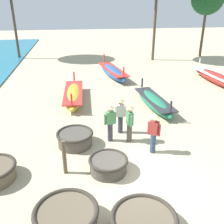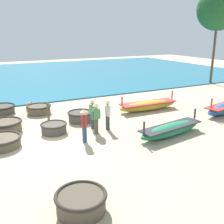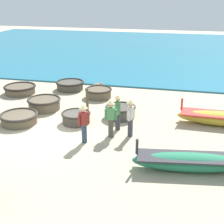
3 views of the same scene
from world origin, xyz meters
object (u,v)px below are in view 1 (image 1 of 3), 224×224
object	(u,v)px
long_boat_blue_hull	(154,102)
fisherman_standing_left	(130,121)
coracle_far_left	(108,164)
fisherman_crouching	(120,113)
coracle_center	(75,138)
mooring_post_inland	(64,157)
coracle_front_right	(66,217)
coracle_tilted	(144,223)
long_boat_white_hull	(113,72)
fisherman_by_coracle	(110,121)
long_boat_green_hull	(219,79)
long_boat_red_hull	(73,95)
fisherman_standing_right	(154,131)

from	to	relation	value
long_boat_blue_hull	fisherman_standing_left	size ratio (longest dim) A/B	2.50
coracle_far_left	fisherman_crouching	xyz separation A→B (m)	(0.84, 2.78, 0.67)
coracle_center	mooring_post_inland	xyz separation A→B (m)	(-0.33, -1.83, 0.32)
coracle_front_right	coracle_tilted	world-z (taller)	coracle_front_right
long_boat_white_hull	fisherman_standing_left	size ratio (longest dim) A/B	2.81
coracle_tilted	fisherman_by_coracle	size ratio (longest dim) A/B	1.09
coracle_front_right	fisherman_standing_left	distance (m)	4.96
coracle_center	long_boat_blue_hull	distance (m)	5.46
coracle_far_left	long_boat_white_hull	world-z (taller)	long_boat_white_hull
long_boat_white_hull	long_boat_green_hull	world-z (taller)	long_boat_white_hull
long_boat_red_hull	fisherman_crouching	distance (m)	4.70
coracle_center	long_boat_white_hull	size ratio (longest dim) A/B	0.33
long_boat_green_hull	fisherman_by_coracle	xyz separation A→B (m)	(-8.35, -6.73, 0.60)
coracle_far_left	mooring_post_inland	xyz separation A→B (m)	(-1.51, 0.09, 0.36)
fisherman_standing_right	fisherman_standing_left	bearing A→B (deg)	129.12
coracle_center	coracle_far_left	bearing A→B (deg)	-58.45
coracle_far_left	fisherman_by_coracle	world-z (taller)	fisherman_by_coracle
fisherman_standing_left	fisherman_standing_right	size ratio (longest dim) A/B	1.00
coracle_front_right	long_boat_white_hull	distance (m)	13.91
long_boat_white_hull	fisherman_by_coracle	size ratio (longest dim) A/B	2.81
fisherman_standing_left	fisherman_by_coracle	xyz separation A→B (m)	(-0.80, 0.14, 0.00)
coracle_tilted	fisherman_by_coracle	bearing A→B (deg)	94.40
fisherman_by_coracle	coracle_tilted	bearing A→B (deg)	-85.60
coracle_far_left	long_boat_green_hull	size ratio (longest dim) A/B	0.25
long_boat_green_hull	fisherman_crouching	size ratio (longest dim) A/B	3.32
mooring_post_inland	long_boat_white_hull	bearing A→B (deg)	74.78
coracle_tilted	fisherman_crouching	bearing A→B (deg)	88.22
long_boat_green_hull	coracle_front_right	bearing A→B (deg)	-132.03
long_boat_white_hull	long_boat_red_hull	world-z (taller)	long_boat_white_hull
fisherman_standing_left	long_boat_blue_hull	bearing A→B (deg)	59.27
coracle_center	long_boat_green_hull	bearing A→B (deg)	35.11
long_boat_white_hull	long_boat_red_hull	xyz separation A→B (m)	(-2.87, -4.42, -0.04)
long_boat_white_hull	coracle_far_left	bearing A→B (deg)	-97.77
long_boat_red_hull	long_boat_white_hull	bearing A→B (deg)	57.03
long_boat_white_hull	fisherman_standing_left	distance (m)	9.38
coracle_tilted	fisherman_by_coracle	world-z (taller)	fisherman_by_coracle
coracle_tilted	long_boat_white_hull	distance (m)	13.99
fisherman_crouching	long_boat_blue_hull	bearing A→B (deg)	48.35
long_boat_blue_hull	mooring_post_inland	distance (m)	6.97
mooring_post_inland	fisherman_by_coracle	bearing A→B (deg)	48.04
coracle_far_left	mooring_post_inland	world-z (taller)	mooring_post_inland
coracle_tilted	fisherman_standing_right	size ratio (longest dim) A/B	1.09
fisherman_standing_left	fisherman_by_coracle	bearing A→B (deg)	170.41
fisherman_standing_left	long_boat_green_hull	bearing A→B (deg)	42.31
coracle_center	long_boat_red_hull	bearing A→B (deg)	91.60
coracle_front_right	long_boat_red_hull	size ratio (longest dim) A/B	0.40
coracle_front_right	fisherman_crouching	bearing A→B (deg)	66.42
coracle_far_left	coracle_center	bearing A→B (deg)	121.55
coracle_front_right	long_boat_red_hull	distance (m)	9.18
long_boat_blue_hull	coracle_front_right	bearing A→B (deg)	-120.45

